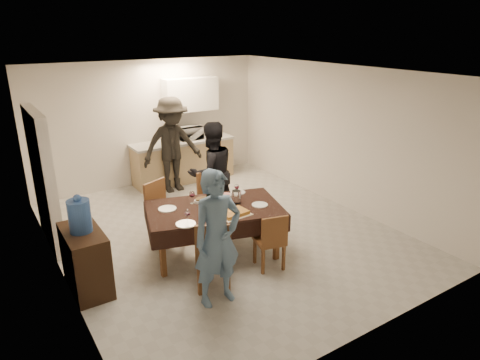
{
  "coord_description": "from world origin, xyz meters",
  "views": [
    {
      "loc": [
        -3.22,
        -5.51,
        3.21
      ],
      "look_at": [
        0.15,
        -0.3,
        0.99
      ],
      "focal_mm": 32.0,
      "sensor_mm": 36.0,
      "label": 1
    }
  ],
  "objects_px": {
    "wine_bottle": "(209,196)",
    "water_pitcher": "(236,197)",
    "dining_table": "(214,209)",
    "water_jug": "(80,216)",
    "person_near": "(217,239)",
    "person_far": "(212,173)",
    "person_kitchen": "(172,145)",
    "microwave": "(190,133)",
    "savoury_tart": "(234,213)",
    "console": "(86,260)"
  },
  "relations": [
    {
      "from": "microwave",
      "to": "person_far",
      "type": "xyz_separation_m",
      "value": [
        -0.68,
        -2.15,
        -0.17
      ]
    },
    {
      "from": "water_jug",
      "to": "person_far",
      "type": "bearing_deg",
      "value": 21.94
    },
    {
      "from": "microwave",
      "to": "person_near",
      "type": "height_order",
      "value": "person_near"
    },
    {
      "from": "savoury_tart",
      "to": "microwave",
      "type": "distance_m",
      "value": 3.77
    },
    {
      "from": "person_near",
      "to": "water_pitcher",
      "type": "bearing_deg",
      "value": 48.28
    },
    {
      "from": "wine_bottle",
      "to": "console",
      "type": "bearing_deg",
      "value": 178.78
    },
    {
      "from": "person_near",
      "to": "wine_bottle",
      "type": "bearing_deg",
      "value": 65.82
    },
    {
      "from": "microwave",
      "to": "person_far",
      "type": "distance_m",
      "value": 2.26
    },
    {
      "from": "savoury_tart",
      "to": "person_kitchen",
      "type": "xyz_separation_m",
      "value": [
        0.49,
        3.13,
        0.19
      ]
    },
    {
      "from": "console",
      "to": "water_pitcher",
      "type": "relative_size",
      "value": 4.49
    },
    {
      "from": "water_jug",
      "to": "person_kitchen",
      "type": "distance_m",
      "value": 3.61
    },
    {
      "from": "person_near",
      "to": "microwave",
      "type": "bearing_deg",
      "value": 67.55
    },
    {
      "from": "dining_table",
      "to": "person_far",
      "type": "distance_m",
      "value": 1.2
    },
    {
      "from": "water_pitcher",
      "to": "microwave",
      "type": "distance_m",
      "value": 3.38
    },
    {
      "from": "wine_bottle",
      "to": "person_kitchen",
      "type": "relative_size",
      "value": 0.17
    },
    {
      "from": "water_jug",
      "to": "water_pitcher",
      "type": "bearing_deg",
      "value": -3.61
    },
    {
      "from": "dining_table",
      "to": "person_far",
      "type": "relative_size",
      "value": 1.23
    },
    {
      "from": "console",
      "to": "person_far",
      "type": "distance_m",
      "value": 2.62
    },
    {
      "from": "water_jug",
      "to": "wine_bottle",
      "type": "relative_size",
      "value": 1.22
    },
    {
      "from": "savoury_tart",
      "to": "microwave",
      "type": "bearing_deg",
      "value": 72.49
    },
    {
      "from": "wine_bottle",
      "to": "water_pitcher",
      "type": "xyz_separation_m",
      "value": [
        0.4,
        -0.1,
        -0.07
      ]
    },
    {
      "from": "console",
      "to": "savoury_tart",
      "type": "bearing_deg",
      "value": -13.58
    },
    {
      "from": "water_jug",
      "to": "person_kitchen",
      "type": "bearing_deg",
      "value": 47.6
    },
    {
      "from": "dining_table",
      "to": "water_pitcher",
      "type": "height_order",
      "value": "water_pitcher"
    },
    {
      "from": "water_pitcher",
      "to": "person_near",
      "type": "distance_m",
      "value": 1.35
    },
    {
      "from": "dining_table",
      "to": "person_near",
      "type": "height_order",
      "value": "person_near"
    },
    {
      "from": "wine_bottle",
      "to": "water_pitcher",
      "type": "height_order",
      "value": "wine_bottle"
    },
    {
      "from": "wine_bottle",
      "to": "person_near",
      "type": "relative_size",
      "value": 0.2
    },
    {
      "from": "wine_bottle",
      "to": "water_pitcher",
      "type": "distance_m",
      "value": 0.42
    },
    {
      "from": "wine_bottle",
      "to": "person_near",
      "type": "distance_m",
      "value": 1.21
    },
    {
      "from": "dining_table",
      "to": "wine_bottle",
      "type": "bearing_deg",
      "value": 151.24
    },
    {
      "from": "dining_table",
      "to": "person_kitchen",
      "type": "relative_size",
      "value": 1.11
    },
    {
      "from": "dining_table",
      "to": "savoury_tart",
      "type": "height_order",
      "value": "savoury_tart"
    },
    {
      "from": "microwave",
      "to": "person_kitchen",
      "type": "xyz_separation_m",
      "value": [
        -0.64,
        -0.45,
        -0.08
      ]
    },
    {
      "from": "dining_table",
      "to": "water_jug",
      "type": "bearing_deg",
      "value": -166.5
    },
    {
      "from": "wine_bottle",
      "to": "water_jug",
      "type": "bearing_deg",
      "value": 178.78
    },
    {
      "from": "console",
      "to": "water_pitcher",
      "type": "bearing_deg",
      "value": -3.61
    },
    {
      "from": "water_jug",
      "to": "person_kitchen",
      "type": "xyz_separation_m",
      "value": [
        2.43,
        2.66,
        -0.06
      ]
    },
    {
      "from": "person_far",
      "to": "water_pitcher",
      "type": "bearing_deg",
      "value": 80.32
    },
    {
      "from": "water_jug",
      "to": "person_near",
      "type": "height_order",
      "value": "person_near"
    },
    {
      "from": "water_jug",
      "to": "savoury_tart",
      "type": "distance_m",
      "value": 2.01
    },
    {
      "from": "water_pitcher",
      "to": "dining_table",
      "type": "bearing_deg",
      "value": 171.87
    },
    {
      "from": "savoury_tart",
      "to": "person_kitchen",
      "type": "height_order",
      "value": "person_kitchen"
    },
    {
      "from": "dining_table",
      "to": "water_jug",
      "type": "xyz_separation_m",
      "value": [
        -1.84,
        0.09,
        0.31
      ]
    },
    {
      "from": "savoury_tart",
      "to": "person_near",
      "type": "bearing_deg",
      "value": -134.13
    },
    {
      "from": "wine_bottle",
      "to": "person_far",
      "type": "bearing_deg",
      "value": 59.04
    },
    {
      "from": "water_jug",
      "to": "wine_bottle",
      "type": "bearing_deg",
      "value": -1.22
    },
    {
      "from": "savoury_tart",
      "to": "microwave",
      "type": "height_order",
      "value": "microwave"
    },
    {
      "from": "savoury_tart",
      "to": "person_far",
      "type": "height_order",
      "value": "person_far"
    },
    {
      "from": "dining_table",
      "to": "water_jug",
      "type": "distance_m",
      "value": 1.87
    }
  ]
}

